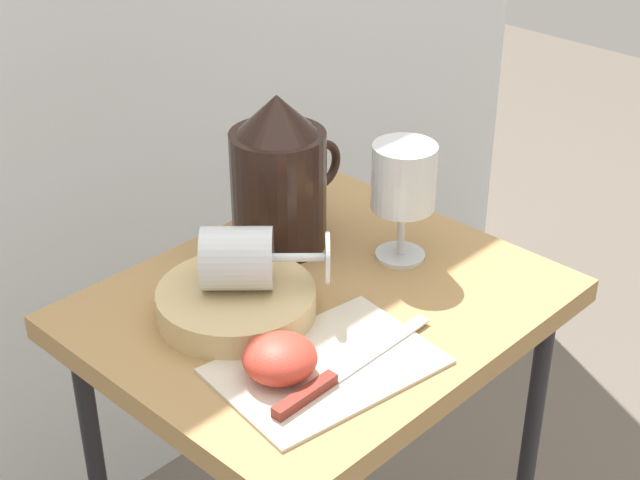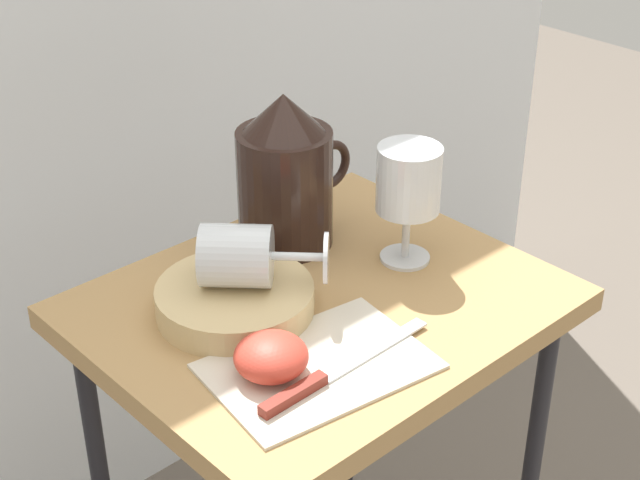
# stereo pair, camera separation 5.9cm
# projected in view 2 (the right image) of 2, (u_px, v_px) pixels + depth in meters

# --- Properties ---
(table) EXTENTS (0.54, 0.44, 0.71)m
(table) POSITION_uv_depth(u_px,v_px,m) (320.00, 352.00, 1.20)
(table) COLOR #AD8451
(table) RESTS_ON ground_plane
(linen_napkin) EXTENTS (0.25, 0.19, 0.00)m
(linen_napkin) POSITION_uv_depth(u_px,v_px,m) (318.00, 366.00, 1.04)
(linen_napkin) COLOR beige
(linen_napkin) RESTS_ON table
(basket_tray) EXTENTS (0.18, 0.18, 0.03)m
(basket_tray) POSITION_uv_depth(u_px,v_px,m) (235.00, 300.00, 1.13)
(basket_tray) COLOR tan
(basket_tray) RESTS_ON table
(pitcher) EXTENTS (0.17, 0.12, 0.21)m
(pitcher) POSITION_uv_depth(u_px,v_px,m) (286.00, 184.00, 1.24)
(pitcher) COLOR black
(pitcher) RESTS_ON table
(wine_glass_upright) EXTENTS (0.08, 0.08, 0.16)m
(wine_glass_upright) POSITION_uv_depth(u_px,v_px,m) (408.00, 185.00, 1.19)
(wine_glass_upright) COLOR silver
(wine_glass_upright) RESTS_ON table
(wine_glass_tipped_near) EXTENTS (0.15, 0.15, 0.07)m
(wine_glass_tipped_near) POSITION_uv_depth(u_px,v_px,m) (240.00, 256.00, 1.11)
(wine_glass_tipped_near) COLOR silver
(wine_glass_tipped_near) RESTS_ON basket_tray
(apple_half_left) EXTENTS (0.08, 0.08, 0.04)m
(apple_half_left) POSITION_uv_depth(u_px,v_px,m) (271.00, 357.00, 1.02)
(apple_half_left) COLOR #CC3D2D
(apple_half_left) RESTS_ON linen_napkin
(knife) EXTENTS (0.24, 0.02, 0.01)m
(knife) POSITION_uv_depth(u_px,v_px,m) (323.00, 378.00, 1.01)
(knife) COLOR silver
(knife) RESTS_ON linen_napkin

